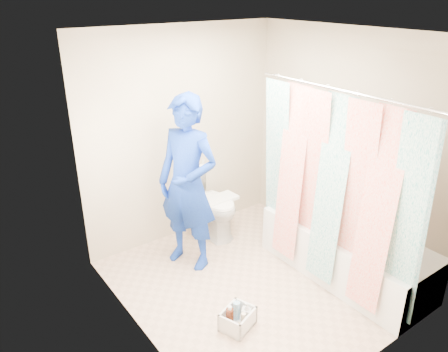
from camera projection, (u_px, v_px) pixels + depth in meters
floor at (254, 283)px, 4.38m from camera, size 2.60×2.60×0.00m
ceiling at (262, 33)px, 3.43m from camera, size 2.40×2.60×0.02m
wall_back at (182, 136)px, 4.87m from camera, size 2.40×0.02×2.40m
wall_front at (382, 234)px, 2.94m from camera, size 2.40×0.02×2.40m
wall_left at (135, 210)px, 3.26m from camera, size 0.02×2.60×2.40m
wall_right at (345, 146)px, 4.56m from camera, size 0.02×2.60×2.40m
bathtub at (346, 251)px, 4.42m from camera, size 0.70×1.75×0.50m
curtain_rod at (342, 91)px, 3.57m from camera, size 0.02×1.90×0.02m
shower_curtain at (331, 193)px, 3.95m from camera, size 0.06×1.75×1.80m
toilet at (210, 202)px, 5.14m from camera, size 0.48×0.81×0.81m
tank_lid at (217, 200)px, 5.02m from camera, size 0.51×0.24×0.04m
tank_internals at (196, 166)px, 5.11m from camera, size 0.20×0.06×0.27m
plumber at (188, 184)px, 4.37m from camera, size 0.68×0.79×1.83m
cleaning_caddy at (238, 319)px, 3.79m from camera, size 0.35×0.31×0.22m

